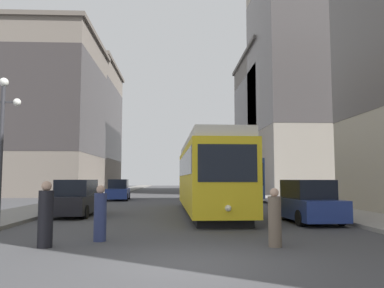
{
  "coord_description": "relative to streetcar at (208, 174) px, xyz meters",
  "views": [
    {
      "loc": [
        -0.36,
        -8.74,
        1.86
      ],
      "look_at": [
        0.43,
        9.21,
        3.48
      ],
      "focal_mm": 36.36,
      "sensor_mm": 36.0,
      "label": 1
    }
  ],
  "objects": [
    {
      "name": "sidewalk_right",
      "position": [
        6.86,
        27.59,
        -2.03
      ],
      "size": [
        3.29,
        120.0,
        0.15
      ],
      "primitive_type": "cube",
      "color": "gray",
      "rests_on": "ground"
    },
    {
      "name": "pedestrian_crossing_far",
      "position": [
        -4.03,
        -9.2,
        -1.32
      ],
      "size": [
        0.37,
        0.37,
        1.67
      ],
      "rotation": [
        0.0,
        0.0,
        4.27
      ],
      "color": "navy",
      "rests_on": "ground"
    },
    {
      "name": "lamp_post_left_near",
      "position": [
        -8.67,
        -5.52,
        1.81
      ],
      "size": [
        1.41,
        0.36,
        5.76
      ],
      "color": "#333338",
      "rests_on": "sidewalk_left"
    },
    {
      "name": "streetcar",
      "position": [
        0.0,
        0.0,
        0.0
      ],
      "size": [
        2.92,
        14.06,
        3.89
      ],
      "rotation": [
        0.0,
        0.0,
        0.02
      ],
      "color": "black",
      "rests_on": "ground"
    },
    {
      "name": "building_right_corner",
      "position": [
        16.31,
        36.07,
        8.35
      ],
      "size": [
        16.19,
        18.46,
        20.33
      ],
      "color": "slate",
      "rests_on": "ground"
    },
    {
      "name": "building_left_midblock",
      "position": [
        -19.26,
        40.52,
        8.08
      ],
      "size": [
        16.4,
        16.49,
        19.8
      ],
      "color": "slate",
      "rests_on": "ground"
    },
    {
      "name": "parked_car_left_near",
      "position": [
        -6.77,
        13.55,
        -1.26
      ],
      "size": [
        2.09,
        4.76,
        1.82
      ],
      "rotation": [
        0.0,
        0.0,
        0.06
      ],
      "color": "black",
      "rests_on": "ground"
    },
    {
      "name": "building_left_corner",
      "position": [
        -17.47,
        25.57,
        7.65
      ],
      "size": [
        12.82,
        16.02,
        18.98
      ],
      "color": "slate",
      "rests_on": "ground"
    },
    {
      "name": "pedestrian_crossing_near",
      "position": [
        -5.32,
        -10.22,
        -1.26
      ],
      "size": [
        0.4,
        0.4,
        1.8
      ],
      "rotation": [
        0.0,
        0.0,
        5.4
      ],
      "color": "black",
      "rests_on": "ground"
    },
    {
      "name": "sidewalk_left",
      "position": [
        -9.71,
        27.59,
        -2.03
      ],
      "size": [
        3.29,
        120.0,
        0.15
      ],
      "primitive_type": "cube",
      "color": "gray",
      "rests_on": "ground"
    },
    {
      "name": "ground_plane",
      "position": [
        -1.43,
        -12.41,
        -2.1
      ],
      "size": [
        200.0,
        200.0,
        0.0
      ],
      "primitive_type": "plane",
      "color": "#424244"
    },
    {
      "name": "pedestrian_on_sidewalk",
      "position": [
        0.98,
        -10.39,
        -1.35
      ],
      "size": [
        0.36,
        0.36,
        1.61
      ],
      "rotation": [
        0.0,
        0.0,
        3.16
      ],
      "color": "#6B5B4C",
      "rests_on": "ground"
    },
    {
      "name": "building_right_far",
      "position": [
        16.05,
        25.89,
        14.14
      ],
      "size": [
        15.68,
        14.86,
        31.49
      ],
      "color": "#A89E8E",
      "rests_on": "ground"
    },
    {
      "name": "parked_car_left_mid",
      "position": [
        -6.77,
        -1.14,
        -1.26
      ],
      "size": [
        1.97,
        4.51,
        1.82
      ],
      "rotation": [
        0.0,
        0.0,
        -0.02
      ],
      "color": "black",
      "rests_on": "ground"
    },
    {
      "name": "parked_car_right_far",
      "position": [
        3.92,
        -4.42,
        -1.26
      ],
      "size": [
        2.06,
        4.64,
        1.82
      ],
      "rotation": [
        0.0,
        0.0,
        3.19
      ],
      "color": "black",
      "rests_on": "ground"
    },
    {
      "name": "transit_bus",
      "position": [
        3.5,
        14.21,
        -0.15
      ],
      "size": [
        3.03,
        12.61,
        3.45
      ],
      "rotation": [
        0.0,
        0.0,
        0.04
      ],
      "color": "black",
      "rests_on": "ground"
    }
  ]
}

